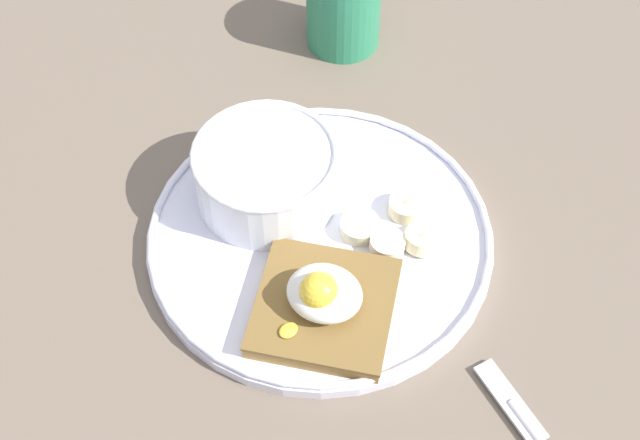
# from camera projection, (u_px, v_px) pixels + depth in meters

# --- Properties ---
(ground_plane) EXTENTS (1.20, 1.20, 0.02)m
(ground_plane) POSITION_uv_depth(u_px,v_px,m) (320.00, 249.00, 0.74)
(ground_plane) COLOR #6F6050
(ground_plane) RESTS_ON ground
(plate) EXTENTS (0.28, 0.28, 0.02)m
(plate) POSITION_uv_depth(u_px,v_px,m) (320.00, 236.00, 0.72)
(plate) COLOR white
(plate) RESTS_ON ground_plane
(oatmeal_bowl) EXTENTS (0.12, 0.12, 0.05)m
(oatmeal_bowl) POSITION_uv_depth(u_px,v_px,m) (266.00, 173.00, 0.72)
(oatmeal_bowl) COLOR white
(oatmeal_bowl) RESTS_ON plate
(toast_slice) EXTENTS (0.12, 0.12, 0.02)m
(toast_slice) POSITION_uv_depth(u_px,v_px,m) (324.00, 307.00, 0.67)
(toast_slice) COLOR brown
(toast_slice) RESTS_ON plate
(poached_egg) EXTENTS (0.06, 0.07, 0.04)m
(poached_egg) POSITION_uv_depth(u_px,v_px,m) (323.00, 293.00, 0.65)
(poached_egg) COLOR white
(poached_egg) RESTS_ON toast_slice
(banana_slice_front) EXTENTS (0.04, 0.04, 0.01)m
(banana_slice_front) POSITION_uv_depth(u_px,v_px,m) (387.00, 245.00, 0.71)
(banana_slice_front) COLOR #F9E6C9
(banana_slice_front) RESTS_ON plate
(banana_slice_left) EXTENTS (0.03, 0.03, 0.02)m
(banana_slice_left) POSITION_uv_depth(u_px,v_px,m) (422.00, 240.00, 0.71)
(banana_slice_left) COLOR #F3E9B1
(banana_slice_left) RESTS_ON plate
(banana_slice_back) EXTENTS (0.03, 0.03, 0.01)m
(banana_slice_back) POSITION_uv_depth(u_px,v_px,m) (360.00, 227.00, 0.72)
(banana_slice_back) COLOR #E9EABF
(banana_slice_back) RESTS_ON plate
(banana_slice_right) EXTENTS (0.04, 0.04, 0.01)m
(banana_slice_right) POSITION_uv_depth(u_px,v_px,m) (406.00, 207.00, 0.73)
(banana_slice_right) COLOR beige
(banana_slice_right) RESTS_ON plate
(coffee_mug) EXTENTS (0.07, 0.07, 0.08)m
(coffee_mug) POSITION_uv_depth(u_px,v_px,m) (344.00, 6.00, 0.84)
(coffee_mug) COLOR #2C885C
(coffee_mug) RESTS_ON ground_plane
(knife) EXTENTS (0.11, 0.09, 0.01)m
(knife) POSITION_uv_depth(u_px,v_px,m) (537.00, 438.00, 0.62)
(knife) COLOR silver
(knife) RESTS_ON ground_plane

